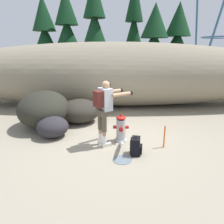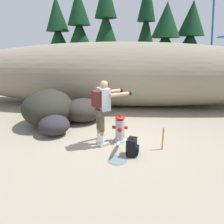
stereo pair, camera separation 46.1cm
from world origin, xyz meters
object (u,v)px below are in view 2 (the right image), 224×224
object	(u,v)px
utility_worker	(103,105)
survey_stake	(163,139)
boulder_mid	(83,110)
boulder_large	(48,107)
fire_hydrant	(120,129)
spare_backpack	(132,147)
boulder_small	(54,125)

from	to	relation	value
utility_worker	survey_stake	xyz separation A→B (m)	(1.54, -0.13, -0.80)
utility_worker	boulder_mid	size ratio (longest dim) A/B	1.22
utility_worker	boulder_large	world-z (taller)	utility_worker
fire_hydrant	boulder_large	world-z (taller)	boulder_large
spare_backpack	boulder_small	bearing A→B (deg)	166.01
utility_worker	boulder_small	world-z (taller)	utility_worker
boulder_large	boulder_small	bearing A→B (deg)	-59.42
boulder_large	boulder_mid	world-z (taller)	boulder_large
spare_backpack	survey_stake	size ratio (longest dim) A/B	0.78
survey_stake	boulder_large	bearing A→B (deg)	157.01
boulder_mid	boulder_small	distance (m)	1.39
fire_hydrant	utility_worker	distance (m)	0.90
spare_backpack	boulder_large	world-z (taller)	boulder_large
boulder_mid	utility_worker	bearing A→B (deg)	-61.73
boulder_mid	spare_backpack	bearing A→B (deg)	-53.11
boulder_large	fire_hydrant	bearing A→B (deg)	-24.27
spare_backpack	boulder_mid	world-z (taller)	boulder_mid
spare_backpack	survey_stake	xyz separation A→B (m)	(0.77, 0.38, 0.08)
survey_stake	boulder_mid	bearing A→B (deg)	142.34
survey_stake	fire_hydrant	bearing A→B (deg)	159.93
fire_hydrant	boulder_large	distance (m)	2.74
boulder_mid	boulder_small	size ratio (longest dim) A/B	1.53
utility_worker	boulder_large	xyz separation A→B (m)	(-2.06, 1.40, -0.51)
utility_worker	boulder_small	size ratio (longest dim) A/B	1.87
spare_backpack	boulder_large	xyz separation A→B (m)	(-2.83, 1.91, 0.38)
fire_hydrant	boulder_large	bearing A→B (deg)	155.73
boulder_large	boulder_small	distance (m)	1.02
boulder_large	boulder_small	xyz separation A→B (m)	(0.50, -0.85, -0.29)
fire_hydrant	boulder_small	bearing A→B (deg)	172.11
boulder_large	spare_backpack	bearing A→B (deg)	-33.97
boulder_mid	boulder_small	bearing A→B (deg)	-115.15
utility_worker	spare_backpack	size ratio (longest dim) A/B	3.68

